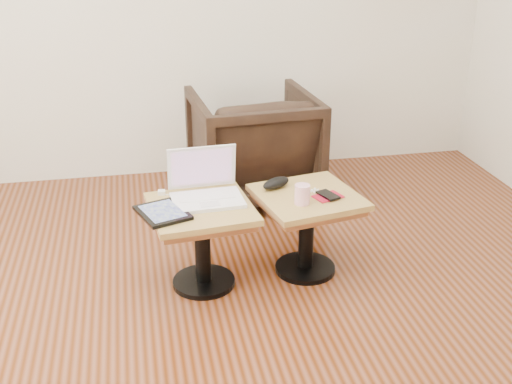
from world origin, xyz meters
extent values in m
cube|color=#4E210A|center=(0.00, 0.00, 0.00)|extent=(4.50, 4.50, 0.01)
cylinder|color=black|center=(0.01, 0.65, 0.01)|extent=(0.32, 0.32, 0.03)
cylinder|color=black|center=(0.01, 0.65, 0.22)|extent=(0.08, 0.08, 0.39)
cube|color=brown|center=(0.01, 0.65, 0.40)|extent=(0.50, 0.50, 0.04)
cube|color=olive|center=(0.01, 0.65, 0.43)|extent=(0.54, 0.54, 0.03)
cylinder|color=black|center=(0.55, 0.68, 0.01)|extent=(0.32, 0.32, 0.03)
cylinder|color=black|center=(0.55, 0.68, 0.22)|extent=(0.08, 0.08, 0.39)
cube|color=brown|center=(0.55, 0.68, 0.40)|extent=(0.53, 0.53, 0.04)
cube|color=olive|center=(0.55, 0.68, 0.43)|extent=(0.57, 0.57, 0.03)
cube|color=white|center=(0.04, 0.69, 0.45)|extent=(0.36, 0.26, 0.02)
cube|color=silver|center=(0.04, 0.72, 0.46)|extent=(0.29, 0.13, 0.00)
cube|color=silver|center=(0.05, 0.62, 0.46)|extent=(0.10, 0.07, 0.00)
cube|color=white|center=(0.04, 0.83, 0.58)|extent=(0.35, 0.06, 0.23)
cube|color=#9F3D2F|center=(0.04, 0.83, 0.58)|extent=(0.31, 0.05, 0.19)
cube|color=black|center=(-0.18, 0.59, 0.45)|extent=(0.28, 0.31, 0.02)
cube|color=#191E38|center=(-0.18, 0.59, 0.46)|extent=(0.23, 0.26, 0.00)
cube|color=white|center=(-0.17, 0.83, 0.45)|extent=(0.04, 0.04, 0.02)
ellipsoid|color=black|center=(0.41, 0.79, 0.47)|extent=(0.19, 0.15, 0.05)
cylinder|color=pink|center=(0.50, 0.58, 0.49)|extent=(0.10, 0.10, 0.10)
sphere|color=white|center=(0.59, 0.71, 0.45)|extent=(0.01, 0.01, 0.01)
sphere|color=white|center=(0.60, 0.73, 0.45)|extent=(0.01, 0.01, 0.01)
sphere|color=white|center=(0.57, 0.73, 0.45)|extent=(0.01, 0.01, 0.01)
sphere|color=white|center=(0.61, 0.70, 0.45)|extent=(0.01, 0.01, 0.01)
sphere|color=white|center=(0.57, 0.70, 0.45)|extent=(0.01, 0.01, 0.01)
sphere|color=white|center=(0.59, 0.69, 0.45)|extent=(0.01, 0.01, 0.01)
cylinder|color=white|center=(0.59, 0.71, 0.45)|extent=(0.07, 0.04, 0.00)
cube|color=#990315|center=(0.64, 0.63, 0.45)|extent=(0.16, 0.14, 0.01)
cube|color=black|center=(0.64, 0.63, 0.46)|extent=(0.10, 0.14, 0.01)
imported|color=black|center=(0.47, 1.71, 0.36)|extent=(0.82, 0.84, 0.71)
camera|label=1|loc=(-0.29, -2.18, 1.77)|focal=45.00mm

